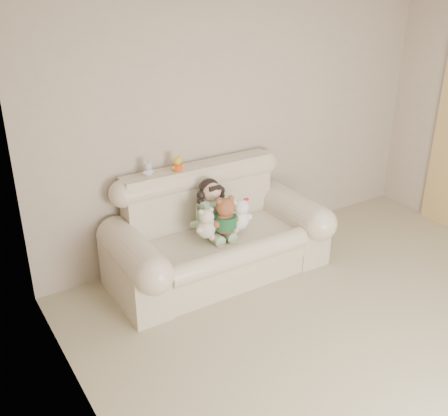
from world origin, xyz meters
TOP-DOWN VIEW (x-y plane):
  - floor at (0.00, 0.00)m, footprint 5.00×5.00m
  - wall_back at (0.00, 2.50)m, footprint 4.50×0.00m
  - wall_left at (-2.25, 0.00)m, footprint 0.00×5.00m
  - sofa at (-0.59, 2.00)m, footprint 2.10×0.95m
  - seated_child at (-0.62, 2.08)m, footprint 0.40×0.46m
  - brown_teddy at (-0.60, 1.88)m, footprint 0.28×0.22m
  - white_cat at (-0.43, 1.88)m, footprint 0.27×0.22m
  - cream_teddy at (-0.78, 1.90)m, footprint 0.27×0.24m
  - yellow_mini_bear at (-0.84, 2.33)m, footprint 0.14×0.12m
  - grey_mini_plush at (-1.12, 2.36)m, footprint 0.12×0.10m

SIDE VIEW (x-z plane):
  - floor at x=0.00m, z-range 0.00..0.00m
  - sofa at x=-0.59m, z-range 0.00..1.03m
  - cream_teddy at x=-0.78m, z-range 0.50..0.84m
  - white_cat at x=-0.43m, z-range 0.50..0.87m
  - seated_child at x=-0.62m, z-range 0.42..0.98m
  - brown_teddy at x=-0.60m, z-range 0.50..0.93m
  - grey_mini_plush at x=-1.12m, z-range 1.01..1.19m
  - yellow_mini_bear at x=-0.84m, z-range 1.01..1.19m
  - wall_back at x=0.00m, z-range -0.95..3.55m
  - wall_left at x=-2.25m, z-range -1.20..3.80m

